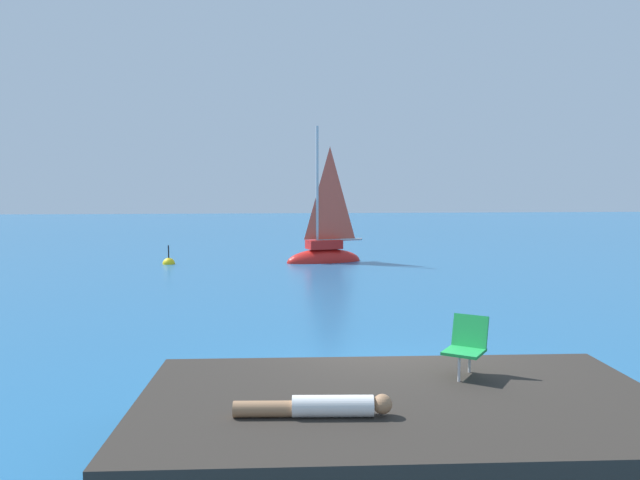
{
  "coord_description": "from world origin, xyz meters",
  "views": [
    {
      "loc": [
        -2.22,
        -9.62,
        3.29
      ],
      "look_at": [
        0.51,
        14.27,
        1.34
      ],
      "focal_mm": 33.87,
      "sensor_mm": 36.0,
      "label": 1
    }
  ],
  "objects": [
    {
      "name": "ground_plane",
      "position": [
        0.0,
        0.0,
        0.0
      ],
      "size": [
        160.0,
        160.0,
        0.0
      ],
      "primitive_type": "plane",
      "color": "#236093"
    },
    {
      "name": "shore_ledge",
      "position": [
        -0.42,
        -2.64,
        0.4
      ],
      "size": [
        6.62,
        4.02,
        0.8
      ],
      "primitive_type": "cube",
      "rotation": [
        0.0,
        0.0,
        -0.07
      ],
      "color": "#2D2823",
      "rests_on": "ground"
    },
    {
      "name": "boulder_seaward",
      "position": [
        -0.21,
        -0.38,
        0.0
      ],
      "size": [
        1.45,
        1.16,
        0.87
      ],
      "primitive_type": "cube",
      "rotation": [
        0.02,
        0.13,
        3.03
      ],
      "color": "#2E2B26",
      "rests_on": "ground"
    },
    {
      "name": "boulder_inland",
      "position": [
        0.79,
        -0.86,
        0.0
      ],
      "size": [
        0.73,
        0.81,
        0.51
      ],
      "primitive_type": "cube",
      "rotation": [
        -0.17,
        0.04,
        1.39
      ],
      "color": "#292621",
      "rests_on": "ground"
    },
    {
      "name": "sailboat_near",
      "position": [
        1.14,
        18.05,
        0.37
      ],
      "size": [
        3.79,
        2.04,
        6.86
      ],
      "rotation": [
        0.0,
        0.0,
        3.38
      ],
      "color": "red",
      "rests_on": "ground"
    },
    {
      "name": "person_sunbather",
      "position": [
        -1.47,
        -3.17,
        0.91
      ],
      "size": [
        1.76,
        0.36,
        0.25
      ],
      "rotation": [
        0.0,
        0.0,
        3.04
      ],
      "color": "white",
      "rests_on": "shore_ledge"
    },
    {
      "name": "beach_chair",
      "position": [
        0.67,
        -1.88,
        1.24
      ],
      "size": [
        0.74,
        0.76,
        0.8
      ],
      "rotation": [
        0.0,
        0.0,
        4.07
      ],
      "color": "green",
      "rests_on": "shore_ledge"
    },
    {
      "name": "marker_buoy",
      "position": [
        -5.95,
        18.04,
        0.01
      ],
      "size": [
        0.56,
        0.56,
        1.13
      ],
      "color": "yellow",
      "rests_on": "ground"
    }
  ]
}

